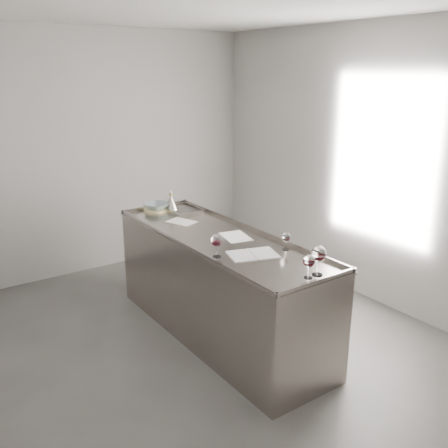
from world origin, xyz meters
TOP-DOWN VIEW (x-y plane):
  - room_shell at (0.00, 0.00)m, footprint 4.54×5.04m
  - counter at (0.50, 0.30)m, footprint 0.77×2.42m
  - wine_glass_left at (0.23, -0.07)m, footprint 0.09×0.09m
  - wine_glass_middle at (0.61, -0.78)m, footprint 0.11×0.11m
  - wine_glass_right at (0.52, -0.78)m, footprint 0.09×0.09m
  - wine_glass_small at (0.78, -0.26)m, footprint 0.07×0.07m
  - notebook at (0.47, -0.21)m, footprint 0.44×0.37m
  - loose_paper_top at (0.63, 0.23)m, footprint 0.27×0.34m
  - loose_paper_under at (0.47, 0.89)m, footprint 0.27×0.32m
  - trivet at (0.46, 1.38)m, footprint 0.30×0.30m
  - ceramic_bowl at (0.46, 1.38)m, footprint 0.32×0.32m
  - wine_funnel at (0.60, 1.32)m, footprint 0.15×0.15m

SIDE VIEW (x-z plane):
  - counter at x=0.50m, z-range -0.01..0.96m
  - loose_paper_top at x=0.63m, z-range 0.94..0.94m
  - loose_paper_under at x=0.47m, z-range 0.94..0.94m
  - notebook at x=0.47m, z-range 0.94..0.95m
  - trivet at x=0.46m, z-range 0.94..0.96m
  - ceramic_bowl at x=0.46m, z-range 0.96..1.02m
  - wine_funnel at x=0.60m, z-range 0.90..1.11m
  - wine_glass_small at x=0.78m, z-range 0.97..1.12m
  - wine_glass_right at x=0.52m, z-range 0.98..1.15m
  - wine_glass_left at x=0.23m, z-range 0.98..1.16m
  - wine_glass_middle at x=0.61m, z-range 0.99..1.20m
  - room_shell at x=0.00m, z-range -0.02..2.82m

